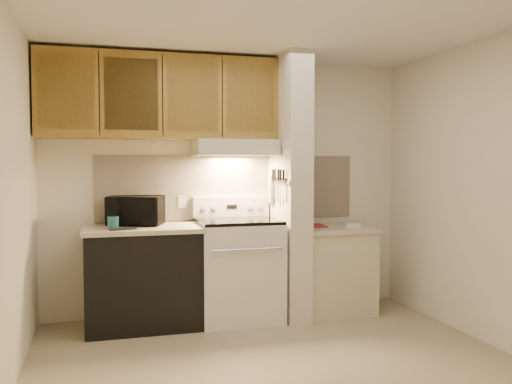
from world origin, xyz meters
name	(u,v)px	position (x,y,z in m)	size (l,w,h in m)	color
floor	(275,362)	(0.00, 0.00, 0.00)	(3.60, 3.60, 0.00)	tan
ceiling	(276,21)	(0.00, 0.00, 2.50)	(3.60, 3.60, 0.00)	white
wall_back	(230,186)	(0.00, 1.50, 1.25)	(3.60, 0.02, 2.50)	silver
wall_left	(8,199)	(-1.80, 0.00, 1.25)	(0.02, 3.00, 2.50)	silver
wall_right	(484,191)	(1.80, 0.00, 1.25)	(0.02, 3.00, 2.50)	silver
backsplash	(230,187)	(0.00, 1.49, 1.24)	(2.60, 0.02, 0.63)	#FCE5CA
range_body	(238,271)	(0.00, 1.16, 0.46)	(0.76, 0.65, 0.92)	silver
oven_window	(247,273)	(0.00, 0.84, 0.50)	(0.50, 0.01, 0.30)	black
oven_handle	(248,250)	(0.00, 0.80, 0.72)	(0.02, 0.02, 0.65)	silver
cooktop	(238,221)	(0.00, 1.16, 0.94)	(0.74, 0.64, 0.03)	black
range_backguard	(231,206)	(0.00, 1.44, 1.05)	(0.76, 0.08, 0.20)	silver
range_display	(232,207)	(0.00, 1.40, 1.05)	(0.10, 0.01, 0.04)	black
range_knob_left_outer	(204,207)	(-0.28, 1.40, 1.05)	(0.05, 0.05, 0.02)	silver
range_knob_left_inner	(214,207)	(-0.18, 1.40, 1.05)	(0.05, 0.05, 0.02)	silver
range_knob_right_inner	(250,206)	(0.18, 1.40, 1.05)	(0.05, 0.05, 0.02)	silver
range_knob_right_outer	(259,206)	(0.28, 1.40, 1.05)	(0.05, 0.05, 0.02)	silver
dishwasher_front	(143,279)	(-0.88, 1.17, 0.43)	(1.00, 0.63, 0.87)	black
left_countertop	(142,229)	(-0.88, 1.17, 0.89)	(1.04, 0.67, 0.04)	beige
spoon_rest	(123,229)	(-1.06, 0.97, 0.92)	(0.23, 0.07, 0.02)	black
teal_jar	(113,223)	(-1.14, 1.06, 0.96)	(0.10, 0.10, 0.11)	#236461
outlet	(182,202)	(-0.48, 1.48, 1.10)	(0.08, 0.01, 0.12)	beige
microwave	(136,211)	(-0.93, 1.31, 1.04)	(0.48, 0.33, 0.27)	black
partition_pillar	(289,187)	(0.51, 1.15, 1.25)	(0.22, 0.70, 2.50)	beige
pillar_trim	(278,182)	(0.39, 1.15, 1.30)	(0.01, 0.70, 0.04)	olive
knife_strip	(279,180)	(0.39, 1.10, 1.32)	(0.02, 0.42, 0.04)	black
knife_blade_a	(283,191)	(0.38, 0.94, 1.22)	(0.01, 0.04, 0.16)	silver
knife_handle_a	(284,175)	(0.38, 0.93, 1.37)	(0.02, 0.02, 0.10)	black
knife_blade_b	(280,192)	(0.38, 1.02, 1.21)	(0.01, 0.04, 0.18)	silver
knife_handle_b	(280,175)	(0.38, 1.02, 1.37)	(0.02, 0.02, 0.10)	black
knife_blade_c	(277,192)	(0.38, 1.11, 1.20)	(0.01, 0.04, 0.20)	silver
knife_handle_c	(278,175)	(0.38, 1.09, 1.37)	(0.02, 0.02, 0.10)	black
knife_blade_d	(276,190)	(0.38, 1.17, 1.22)	(0.01, 0.04, 0.16)	silver
knife_handle_d	(275,174)	(0.38, 1.19, 1.37)	(0.02, 0.02, 0.10)	black
knife_blade_e	(273,191)	(0.38, 1.26, 1.21)	(0.01, 0.04, 0.18)	silver
knife_handle_e	(273,174)	(0.38, 1.26, 1.37)	(0.02, 0.02, 0.10)	black
oven_mitt	(271,189)	(0.38, 1.32, 1.22)	(0.03, 0.11, 0.26)	gray
right_cab_base	(333,271)	(0.97, 1.15, 0.40)	(0.70, 0.60, 0.81)	beige
right_countertop	(333,229)	(0.97, 1.15, 0.83)	(0.74, 0.64, 0.04)	beige
red_folder	(313,226)	(0.79, 1.25, 0.86)	(0.24, 0.33, 0.01)	#9C2E25
white_box	(353,225)	(1.13, 1.05, 0.87)	(0.14, 0.09, 0.04)	white
range_hood	(235,148)	(0.00, 1.28, 1.62)	(0.78, 0.44, 0.15)	beige
hood_lip	(240,152)	(0.00, 1.07, 1.58)	(0.78, 0.04, 0.06)	beige
upper_cabinets	(161,97)	(-0.69, 1.32, 2.08)	(2.18, 0.33, 0.77)	olive
cab_door_a	(66,92)	(-1.51, 1.17, 2.08)	(0.46, 0.01, 0.63)	olive
cab_gap_a	(99,93)	(-1.23, 1.16, 2.08)	(0.01, 0.01, 0.73)	black
cab_door_b	(131,94)	(-0.96, 1.17, 2.08)	(0.46, 0.01, 0.63)	olive
cab_gap_b	(163,95)	(-0.69, 1.16, 2.08)	(0.01, 0.01, 0.73)	black
cab_door_c	(193,96)	(-0.42, 1.17, 2.08)	(0.46, 0.01, 0.63)	olive
cab_gap_c	(222,97)	(-0.14, 1.16, 2.08)	(0.01, 0.01, 0.73)	black
cab_door_d	(251,98)	(0.13, 1.17, 2.08)	(0.46, 0.01, 0.63)	olive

